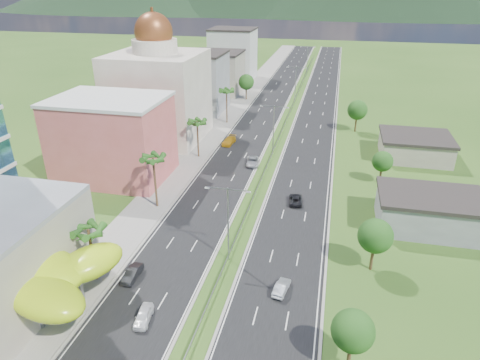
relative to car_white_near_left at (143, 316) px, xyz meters
The scene contains 33 objects.
ground 7.42m from the car_white_near_left, 28.54° to the left, with size 500.00×500.00×0.00m, color #2D5119.
road_left 93.54m from the car_white_near_left, 90.62° to the left, with size 11.00×260.00×0.04m, color black.
road_right 94.57m from the car_white_near_left, 81.50° to the left, with size 11.00×260.00×0.04m, color black.
sidewalk_left 94.12m from the car_white_near_left, 96.42° to the left, with size 7.00×260.00×0.12m, color gray.
median_guardrail 75.79m from the car_white_near_left, 85.09° to the left, with size 0.10×216.06×0.76m.
streetlight_median_b 16.17m from the car_white_near_left, 64.39° to the left, with size 6.04×0.25×11.00m.
streetlight_median_c 54.25m from the car_white_near_left, 83.09° to the left, with size 6.04×0.25×11.00m.
streetlight_median_d 98.92m from the car_white_near_left, 86.23° to the left, with size 6.04×0.25×11.00m.
streetlight_median_e 143.80m from the car_white_near_left, 87.41° to the left, with size 6.04×0.25×11.00m.
lime_canopy 14.18m from the car_white_near_left, behind, with size 18.00×15.00×7.40m.
pink_shophouse 42.08m from the car_white_near_left, 121.20° to the left, with size 20.00×15.00×15.00m, color #CE5A54.
domed_building 63.26m from the car_white_near_left, 110.18° to the left, with size 20.00×20.00×28.70m.
midrise_grey 86.32m from the car_white_near_left, 103.80° to the left, with size 16.00×15.00×16.00m, color gray.
midrise_beige 107.66m from the car_white_near_left, 101.00° to the left, with size 16.00×15.00×13.00m, color gray.
midrise_white 130.42m from the car_white_near_left, 99.07° to the left, with size 16.00×15.00×18.00m, color silver.
shed_near 44.79m from the car_white_near_left, 39.60° to the left, with size 15.00×10.00×5.00m, color gray.
shed_far 68.98m from the car_white_near_left, 58.06° to the left, with size 14.00×12.00×4.40m, color gray.
palm_tree_b 12.33m from the car_white_near_left, 148.49° to the left, with size 3.60×3.60×8.10m.
palm_tree_c 28.17m from the car_white_near_left, 109.45° to the left, with size 3.60×3.60×9.60m.
palm_tree_d 49.83m from the car_white_near_left, 100.53° to the left, with size 3.60×3.60×8.60m.
palm_tree_e 74.47m from the car_white_near_left, 96.99° to the left, with size 3.60×3.60×9.40m.
leafy_tree_lfar 99.06m from the car_white_near_left, 95.23° to the left, with size 4.90×4.90×8.05m.
leafy_tree_ra 22.89m from the car_white_near_left, ahead, with size 4.20×4.20×6.90m.
leafy_tree_rb 30.17m from the car_white_near_left, 31.35° to the left, with size 4.55×4.55×7.47m.
leafy_tree_rc 52.15m from the car_white_near_left, 56.80° to the left, with size 3.85×3.85×6.33m.
leafy_tree_rd 77.65m from the car_white_near_left, 71.58° to the left, with size 4.90×4.90×8.05m.
mountain_ridge 458.37m from the car_white_near_left, 81.66° to the left, with size 860.00×140.00×90.00m, color black, non-canonical shape.
car_white_near_left is the anchor object (origin of this frame).
car_dark_left 8.20m from the car_white_near_left, 124.11° to the left, with size 1.44×4.13×1.36m, color black.
car_silver_mid_left 46.84m from the car_white_near_left, 85.98° to the left, with size 2.36×5.13×1.43m, color #9C9EA3.
car_yellow_far_left 57.78m from the car_white_near_left, 94.45° to the left, with size 2.19×5.38×1.56m, color gold.
car_silver_right 16.74m from the car_white_near_left, 29.95° to the left, with size 1.36×3.89×1.28m, color #B9BDC2.
car_dark_far_right 34.80m from the car_white_near_left, 66.70° to the left, with size 2.12×4.60×1.28m, color black.
Camera 1 is at (12.25, -37.19, 35.05)m, focal length 32.00 mm.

